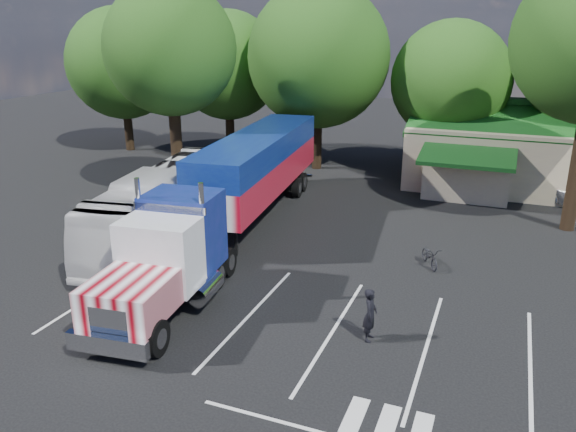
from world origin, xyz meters
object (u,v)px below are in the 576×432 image
at_px(semi_truck, 241,182).
at_px(silver_sedan, 537,185).
at_px(bicycle, 430,256).
at_px(woman, 370,315).
at_px(tour_bus, 168,205).

xyz_separation_m(semi_truck, silver_sedan, (14.17, 12.19, -1.92)).
bearing_deg(semi_truck, bicycle, -11.27).
relative_size(woman, silver_sedan, 0.39).
height_order(semi_truck, bicycle, semi_truck).
distance_m(tour_bus, silver_sedan, 22.40).
xyz_separation_m(semi_truck, woman, (8.61, -7.81, -1.77)).
height_order(semi_truck, silver_sedan, semi_truck).
height_order(bicycle, silver_sedan, silver_sedan).
bearing_deg(bicycle, silver_sedan, 42.49).
bearing_deg(semi_truck, tour_bus, -148.09).
bearing_deg(silver_sedan, tour_bus, 158.64).
bearing_deg(tour_bus, bicycle, -2.62).
bearing_deg(silver_sedan, woman, -167.21).
xyz_separation_m(semi_truck, tour_bus, (-2.89, -2.29, -0.90)).
bearing_deg(bicycle, tour_bus, 158.56).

